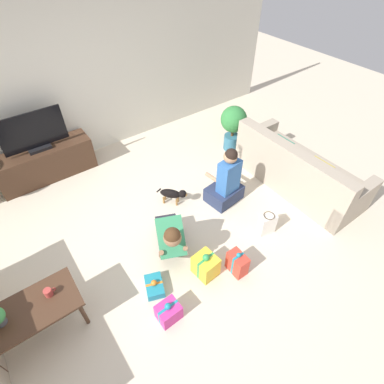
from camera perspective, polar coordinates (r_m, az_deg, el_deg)
ground_plane at (r=4.20m, az=-6.03°, el=-9.85°), size 16.00×16.00×0.00m
wall_back at (r=5.41m, az=-22.68°, el=18.21°), size 8.40×0.06×2.60m
sofa_right at (r=5.08m, az=19.40°, el=3.78°), size 0.85×2.09×0.84m
coffee_table at (r=3.61m, az=-28.54°, el=-19.66°), size 0.98×0.53×0.48m
tv_console at (r=5.54m, az=-26.05°, el=5.00°), size 1.53×0.44×0.56m
tv at (r=5.25m, az=-27.93°, el=9.71°), size 0.98×0.20×0.63m
potted_plant_corner_right at (r=5.55m, az=7.87°, el=12.77°), size 0.47×0.47×0.86m
person_kneeling at (r=3.82m, az=-4.23°, el=-8.33°), size 0.59×0.82×0.79m
person_sitting at (r=4.52m, az=6.55°, el=1.80°), size 0.57×0.52×0.99m
dog at (r=4.57m, az=-3.60°, el=-0.37°), size 0.34×0.38×0.28m
gift_box_a at (r=3.81m, az=2.61°, el=-13.78°), size 0.28×0.30×0.37m
gift_box_b at (r=3.80m, az=-7.17°, el=-17.33°), size 0.30×0.36×0.16m
gift_box_c at (r=3.58m, az=-4.49°, el=-21.80°), size 0.26×0.22×0.29m
gift_box_d at (r=3.86m, az=8.61°, el=-13.25°), size 0.17×0.26×0.36m
gift_bag_a at (r=4.31m, az=14.07°, el=-5.92°), size 0.26×0.18×0.34m
mug at (r=3.53m, az=-25.66°, el=-16.85°), size 0.12×0.08×0.09m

